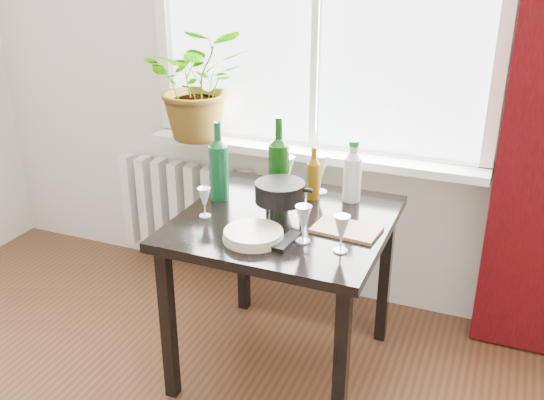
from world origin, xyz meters
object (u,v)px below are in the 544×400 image
at_px(radiator, 186,209).
at_px(potted_plant, 199,84).
at_px(wineglass_back_center, 320,173).
at_px(wineglass_front_left, 204,202).
at_px(wineglass_back_left, 286,176).
at_px(plate_stack, 253,235).
at_px(cutting_board, 347,229).
at_px(bottle_amber, 314,173).
at_px(wineglass_front_right, 303,224).
at_px(table, 285,238).
at_px(wine_bottle_right, 279,159).
at_px(fondue_pot, 280,201).
at_px(wine_bottle_left, 219,160).
at_px(tv_remote, 287,241).
at_px(cleaning_bottle, 353,171).
at_px(wineglass_far_right, 341,233).

relative_size(radiator, potted_plant, 1.40).
height_order(wineglass_back_center, wineglass_front_left, wineglass_back_center).
bearing_deg(wineglass_back_left, plate_stack, -84.36).
bearing_deg(cutting_board, plate_stack, -146.02).
xyz_separation_m(wineglass_back_left, cutting_board, (0.35, -0.25, -0.09)).
distance_m(bottle_amber, wineglass_front_right, 0.43).
relative_size(radiator, table, 0.94).
relative_size(wine_bottle_right, wineglass_front_right, 2.55).
relative_size(table, plate_stack, 3.60).
distance_m(wineglass_back_left, fondue_pot, 0.25).
bearing_deg(potted_plant, table, -39.08).
distance_m(wineglass_front_right, wineglass_front_left, 0.46).
bearing_deg(plate_stack, wineglass_front_right, 17.24).
height_order(radiator, wineglass_front_left, wineglass_front_left).
relative_size(bottle_amber, wineglass_back_center, 1.29).
height_order(wine_bottle_left, tv_remote, wine_bottle_left).
relative_size(wine_bottle_left, plate_stack, 1.52).
bearing_deg(table, wineglass_front_right, -51.25).
bearing_deg(wineglass_back_center, fondue_pot, -100.29).
relative_size(wineglass_front_right, tv_remote, 0.90).
distance_m(cleaning_bottle, cutting_board, 0.34).
bearing_deg(fondue_pot, table, 63.92).
relative_size(radiator, plate_stack, 3.39).
relative_size(wine_bottle_right, bottle_amber, 1.61).
xyz_separation_m(bottle_amber, wineglass_front_left, (-0.35, -0.35, -0.05)).
bearing_deg(radiator, wineglass_back_left, -27.62).
bearing_deg(cleaning_bottle, tv_remote, -102.81).
bearing_deg(potted_plant, wine_bottle_right, -33.74).
bearing_deg(cleaning_bottle, potted_plant, 162.89).
height_order(potted_plant, bottle_amber, potted_plant).
xyz_separation_m(wine_bottle_right, wineglass_front_right, (0.23, -0.34, -0.12)).
height_order(potted_plant, wineglass_front_left, potted_plant).
bearing_deg(wineglass_far_right, bottle_amber, 120.22).
bearing_deg(wineglass_front_left, cutting_board, 8.69).
height_order(potted_plant, wine_bottle_left, potted_plant).
relative_size(table, cutting_board, 3.32).
bearing_deg(cleaning_bottle, plate_stack, -115.11).
bearing_deg(tv_remote, wineglass_far_right, 8.52).
bearing_deg(wineglass_back_center, plate_stack, -98.60).
height_order(bottle_amber, tv_remote, bottle_amber).
xyz_separation_m(wineglass_back_center, wineglass_back_left, (-0.13, -0.09, 0.00)).
height_order(wine_bottle_left, wine_bottle_right, wine_bottle_right).
bearing_deg(potted_plant, plate_stack, -50.67).
height_order(wineglass_back_center, wineglass_back_left, wineglass_back_left).
height_order(potted_plant, tv_remote, potted_plant).
bearing_deg(fondue_pot, wineglass_front_left, -142.78).
xyz_separation_m(potted_plant, wineglass_front_right, (0.83, -0.73, -0.31)).
height_order(wineglass_far_right, cutting_board, wineglass_far_right).
height_order(plate_stack, cutting_board, plate_stack).
bearing_deg(plate_stack, wineglass_front_left, 156.39).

